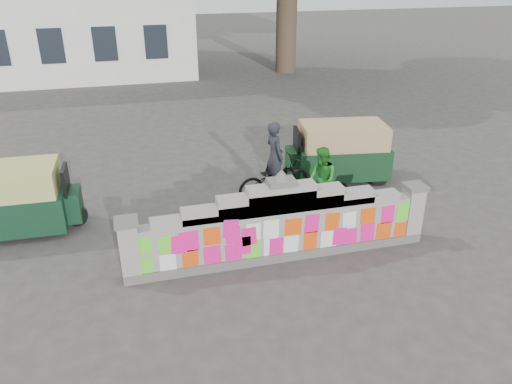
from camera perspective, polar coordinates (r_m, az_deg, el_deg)
ground at (r=10.62m, az=2.71°, el=-7.47°), size 100.00×100.00×0.00m
parapet_wall at (r=10.23m, az=2.81°, el=-3.95°), size 6.48×0.44×2.01m
cyclist_bike at (r=12.95m, az=2.09°, el=1.55°), size 2.13×1.07×1.07m
cyclist_rider at (r=12.80m, az=2.12°, el=3.07°), size 0.55×0.73×1.81m
pedestrian at (r=12.29m, az=7.50°, el=1.42°), size 0.62×0.80×1.62m
rickshaw_left at (r=12.43m, az=-26.19°, el=-0.76°), size 2.90×1.40×1.59m
rickshaw_right at (r=14.15m, az=9.52°, el=4.64°), size 2.99×1.73×1.61m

